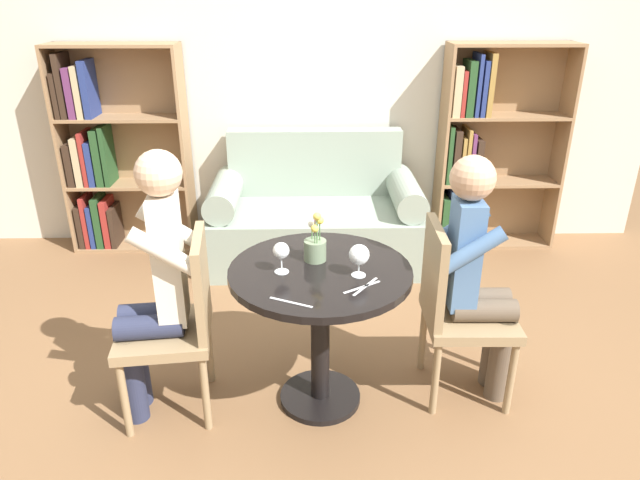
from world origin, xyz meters
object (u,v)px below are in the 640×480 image
Objects in this scene: bookshelf_left at (110,155)px; person_right at (478,275)px; person_left at (154,285)px; flower_vase at (315,245)px; wine_glass_left at (281,252)px; couch at (315,219)px; bookshelf_right at (483,149)px; chair_right at (455,305)px; wine_glass_right at (359,255)px; chair_left at (179,319)px.

bookshelf_left is 1.25× the size of person_right.
person_left is (0.80, -1.96, -0.06)m from bookshelf_left.
bookshelf_left is 6.24× the size of flower_vase.
person_right is at bearing 5.74° from wine_glass_left.
flower_vase is at bearing 88.96° from person_right.
bookshelf_left reaches higher than couch.
bookshelf_right is 2.43m from wine_glass_left.
chair_right is 0.70× the size of person_left.
bookshelf_left reaches higher than wine_glass_right.
person_left is 0.74m from flower_vase.
chair_right is at bearing 89.23° from person_right.
couch is at bearing 84.15° from wine_glass_left.
wine_glass_left is (-0.82, -0.09, 0.34)m from chair_right.
flower_vase is (0.72, 0.14, 0.13)m from person_left.
chair_right reaches higher than wine_glass_left.
bookshelf_left reaches higher than person_right.
wine_glass_right is at bearing -84.45° from couch.
bookshelf_left reaches higher than chair_left.
chair_left is 6.13× the size of wine_glass_right.
wine_glass_left is (-0.91, -0.09, 0.17)m from person_right.
wine_glass_left is at bearing -54.94° from bookshelf_left.
chair_left is at bearing 177.11° from wine_glass_right.
wine_glass_left is at bearing 96.89° from person_right.
bookshelf_left is at bearing 170.10° from couch.
flower_vase is (-1.30, -1.83, 0.04)m from bookshelf_right.
chair_right is (1.30, 0.09, 0.00)m from chair_left.
person_left is 9.07× the size of wine_glass_left.
flower_vase is (0.15, 0.12, -0.02)m from wine_glass_left.
wine_glass_right is (0.82, -0.04, 0.34)m from chair_left.
flower_vase is (0.63, 0.12, 0.31)m from chair_left.
bookshelf_left is at bearing 129.73° from flower_vase.
person_left is at bearing -113.57° from couch.
person_right is 0.93m from wine_glass_left.
chair_left is 0.89m from wine_glass_right.
wine_glass_right is (0.34, -0.04, -0.00)m from wine_glass_left.
chair_left is (0.89, -1.95, -0.24)m from bookshelf_left.
person_left is (-0.74, -1.69, 0.37)m from couch.
couch is at bearing -9.90° from bookshelf_left.
person_left is at bearing -67.81° from bookshelf_left.
wine_glass_right is (0.17, -1.72, 0.52)m from couch.
chair_right is 6.13× the size of wine_glass_right.
flower_vase is (-0.02, -1.56, 0.49)m from couch.
couch is 0.99× the size of bookshelf_right.
person_right reaches higher than couch.
chair_left is 0.71m from flower_vase.
wine_glass_right is (-0.48, -0.13, 0.34)m from chair_right.
bookshelf_right is 1.94m from person_right.
chair_left is 1.00× the size of chair_right.
person_right reaches higher than wine_glass_left.
flower_vase reaches higher than wine_glass_left.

